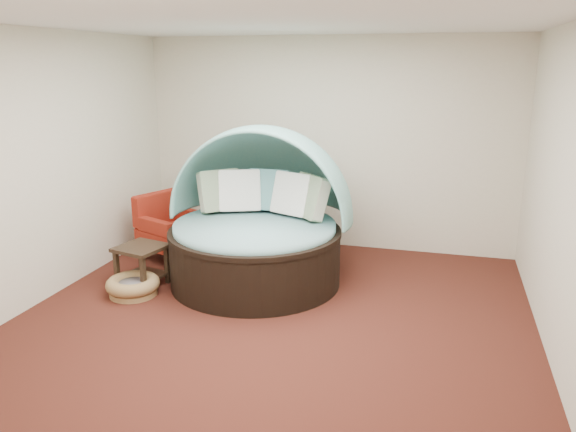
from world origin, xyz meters
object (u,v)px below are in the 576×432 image
(pet_basket, at_px, (133,286))
(side_table, at_px, (142,260))
(red_armchair, at_px, (170,229))
(canopy_daybed, at_px, (258,210))

(pet_basket, relative_size, side_table, 1.22)
(red_armchair, distance_m, side_table, 0.98)
(canopy_daybed, bearing_deg, pet_basket, -144.55)
(canopy_daybed, xyz_separation_m, side_table, (-1.20, -0.55, -0.53))
(red_armchair, bearing_deg, canopy_daybed, 5.46)
(red_armchair, xyz_separation_m, side_table, (0.14, -0.97, -0.08))
(pet_basket, bearing_deg, side_table, 96.84)
(canopy_daybed, relative_size, side_table, 3.59)
(pet_basket, distance_m, side_table, 0.34)
(red_armchair, height_order, side_table, red_armchair)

